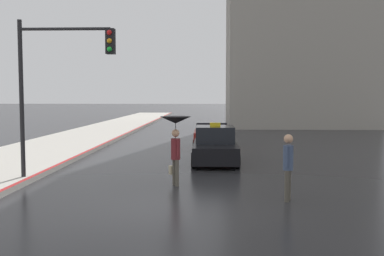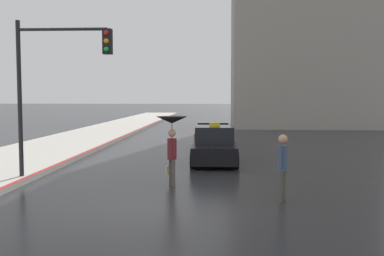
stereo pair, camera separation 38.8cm
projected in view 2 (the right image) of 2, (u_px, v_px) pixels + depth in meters
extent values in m
plane|color=#262628|center=(155.00, 211.00, 11.02)|extent=(300.00, 300.00, 0.00)
cube|color=black|center=(215.00, 151.00, 18.80)|extent=(1.80, 4.19, 0.69)
cube|color=black|center=(215.00, 134.00, 18.96)|extent=(1.58, 1.88, 0.69)
cylinder|color=black|center=(236.00, 161.00, 17.48)|extent=(0.20, 0.60, 0.60)
cylinder|color=black|center=(193.00, 160.00, 17.57)|extent=(0.20, 0.60, 0.60)
cylinder|color=black|center=(234.00, 152.00, 20.06)|extent=(0.20, 0.60, 0.60)
cylinder|color=black|center=(196.00, 152.00, 20.15)|extent=(0.20, 0.60, 0.60)
cube|color=yellow|center=(215.00, 125.00, 18.72)|extent=(0.44, 0.16, 0.16)
cube|color=maroon|center=(213.00, 138.00, 23.88)|extent=(1.80, 4.01, 0.83)
cube|color=black|center=(213.00, 126.00, 24.04)|extent=(1.58, 1.80, 0.43)
cylinder|color=black|center=(230.00, 146.00, 22.62)|extent=(0.20, 0.60, 0.60)
cylinder|color=black|center=(196.00, 146.00, 22.71)|extent=(0.20, 0.60, 0.60)
cylinder|color=black|center=(228.00, 141.00, 25.10)|extent=(0.20, 0.60, 0.60)
cylinder|color=black|center=(198.00, 141.00, 25.19)|extent=(0.20, 0.60, 0.60)
cylinder|color=#4C473D|center=(173.00, 173.00, 13.98)|extent=(0.16, 0.16, 0.83)
cylinder|color=#4C473D|center=(171.00, 172.00, 14.19)|extent=(0.16, 0.16, 0.83)
cylinder|color=maroon|center=(172.00, 149.00, 14.03)|extent=(0.39, 0.39, 0.66)
sphere|color=tan|center=(172.00, 133.00, 14.00)|extent=(0.24, 0.24, 0.24)
cylinder|color=maroon|center=(174.00, 148.00, 13.86)|extent=(0.09, 0.09, 0.56)
cylinder|color=maroon|center=(170.00, 147.00, 14.20)|extent=(0.09, 0.09, 0.56)
cone|color=black|center=(172.00, 120.00, 13.97)|extent=(0.97, 0.97, 0.22)
cylinder|color=black|center=(172.00, 131.00, 13.99)|extent=(0.02, 0.02, 0.68)
cube|color=#BFB28C|center=(168.00, 170.00, 14.31)|extent=(0.17, 0.21, 0.28)
cylinder|color=#4C473D|center=(283.00, 185.00, 12.04)|extent=(0.16, 0.16, 0.84)
cylinder|color=#4C473D|center=(281.00, 187.00, 11.84)|extent=(0.16, 0.16, 0.84)
cylinder|color=#3D4C6B|center=(283.00, 158.00, 11.88)|extent=(0.35, 0.35, 0.66)
sphere|color=tan|center=(283.00, 139.00, 11.85)|extent=(0.24, 0.24, 0.24)
cylinder|color=#3D4C6B|center=(284.00, 155.00, 12.04)|extent=(0.09, 0.09, 0.56)
cylinder|color=#3D4C6B|center=(281.00, 157.00, 11.72)|extent=(0.09, 0.09, 0.56)
cylinder|color=black|center=(20.00, 102.00, 14.62)|extent=(0.14, 0.14, 5.25)
cylinder|color=black|center=(62.00, 29.00, 14.38)|extent=(2.92, 0.10, 0.10)
cube|color=black|center=(108.00, 42.00, 14.33)|extent=(0.28, 0.28, 0.80)
sphere|color=red|center=(106.00, 33.00, 14.15)|extent=(0.16, 0.16, 0.16)
sphere|color=orange|center=(106.00, 41.00, 14.17)|extent=(0.16, 0.16, 0.16)
sphere|color=green|center=(106.00, 49.00, 14.19)|extent=(0.16, 0.16, 0.16)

